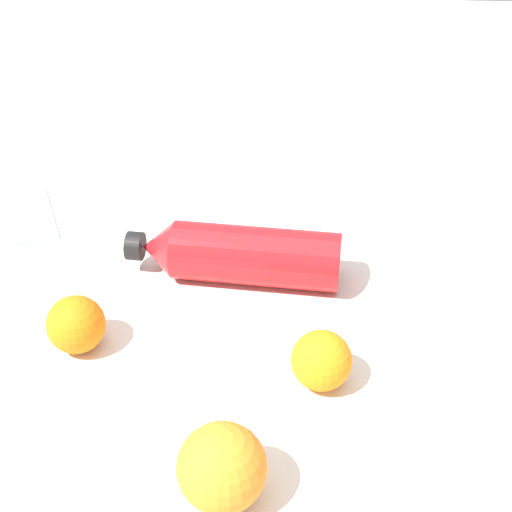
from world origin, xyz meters
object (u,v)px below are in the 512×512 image
(orange_1, at_px, (321,360))
(orange_2, at_px, (222,467))
(orange_0, at_px, (76,324))
(water_bottle, at_px, (238,254))

(orange_1, height_order, orange_2, orange_2)
(orange_0, distance_m, orange_1, 0.26)
(orange_2, bearing_deg, orange_0, -136.89)
(orange_2, bearing_deg, orange_1, 148.25)
(water_bottle, xyz_separation_m, orange_1, (0.17, 0.09, -0.00))
(orange_2, bearing_deg, water_bottle, -178.50)
(orange_1, bearing_deg, orange_2, -31.75)
(orange_0, xyz_separation_m, orange_1, (0.04, 0.25, -0.00))
(water_bottle, height_order, orange_2, orange_2)
(water_bottle, height_order, orange_1, water_bottle)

